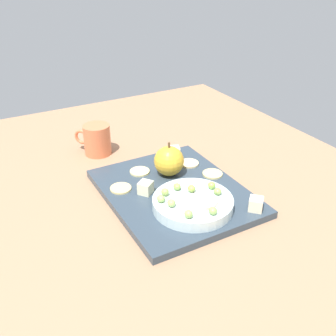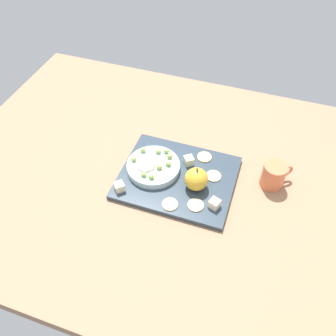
{
  "view_description": "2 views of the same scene",
  "coord_description": "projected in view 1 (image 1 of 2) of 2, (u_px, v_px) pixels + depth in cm",
  "views": [
    {
      "loc": [
        56.84,
        -34.09,
        50.67
      ],
      "look_at": [
        -7.12,
        1.21,
        9.62
      ],
      "focal_mm": 42.28,
      "sensor_mm": 36.0,
      "label": 1
    },
    {
      "loc": [
        -23.89,
        67.09,
        85.88
      ],
      "look_at": [
        -2.0,
        2.79,
        10.04
      ],
      "focal_mm": 38.14,
      "sensor_mm": 36.0,
      "label": 2
    }
  ],
  "objects": [
    {
      "name": "table",
      "position": [
        180.0,
        216.0,
        0.82
      ],
      "size": [
        134.46,
        99.91,
        4.17
      ],
      "primitive_type": "cube",
      "color": "#9B7455",
      "rests_on": "ground"
    },
    {
      "name": "cheese_cube_2",
      "position": [
        256.0,
        204.0,
        0.77
      ],
      "size": [
        3.71,
        3.71,
        2.62
      ],
      "primitive_type": "cube",
      "rotation": [
        0.0,
        0.0,
        0.77
      ],
      "color": "#F5E6BF",
      "rests_on": "platter"
    },
    {
      "name": "apple_stem",
      "position": [
        169.0,
        145.0,
        0.86
      ],
      "size": [
        0.5,
        0.5,
        1.2
      ],
      "primitive_type": "cylinder",
      "color": "brown",
      "rests_on": "apple_whole"
    },
    {
      "name": "grape_1",
      "position": [
        212.0,
        185.0,
        0.8
      ],
      "size": [
        1.68,
        1.51,
        1.47
      ],
      "primitive_type": "ellipsoid",
      "color": "#8EBE4A",
      "rests_on": "serving_dish"
    },
    {
      "name": "cracker_1",
      "position": [
        213.0,
        174.0,
        0.89
      ],
      "size": [
        4.49,
        4.49,
        0.4
      ],
      "primitive_type": "cylinder",
      "color": "#D9C67F",
      "rests_on": "platter"
    },
    {
      "name": "grape_0",
      "position": [
        191.0,
        189.0,
        0.79
      ],
      "size": [
        1.68,
        1.51,
        1.43
      ],
      "primitive_type": "ellipsoid",
      "color": "#95B54A",
      "rests_on": "serving_dish"
    },
    {
      "name": "cracker_2",
      "position": [
        140.0,
        171.0,
        0.9
      ],
      "size": [
        4.49,
        4.49,
        0.4
      ],
      "primitive_type": "cylinder",
      "color": "#D1C589",
      "rests_on": "platter"
    },
    {
      "name": "cracker_3",
      "position": [
        189.0,
        163.0,
        0.93
      ],
      "size": [
        4.49,
        4.49,
        0.4
      ],
      "primitive_type": "cylinder",
      "color": "beige",
      "rests_on": "platter"
    },
    {
      "name": "cup",
      "position": [
        97.0,
        139.0,
        1.0
      ],
      "size": [
        8.64,
        7.93,
        7.77
      ],
      "color": "#E47249",
      "rests_on": "table"
    },
    {
      "name": "grape_5",
      "position": [
        218.0,
        191.0,
        0.78
      ],
      "size": [
        1.68,
        1.51,
        1.36
      ],
      "primitive_type": "ellipsoid",
      "color": "#8EB657",
      "rests_on": "serving_dish"
    },
    {
      "name": "apple_slice_0",
      "position": [
        203.0,
        201.0,
        0.75
      ],
      "size": [
        5.66,
        5.66,
        0.6
      ],
      "primitive_type": "cylinder",
      "color": "beige",
      "rests_on": "serving_dish"
    },
    {
      "name": "serving_dish",
      "position": [
        193.0,
        203.0,
        0.77
      ],
      "size": [
        15.85,
        15.85,
        2.19
      ],
      "primitive_type": "cylinder",
      "color": "silver",
      "rests_on": "platter"
    },
    {
      "name": "grape_7",
      "position": [
        165.0,
        192.0,
        0.77
      ],
      "size": [
        1.68,
        1.51,
        1.48
      ],
      "primitive_type": "ellipsoid",
      "color": "#94B155",
      "rests_on": "serving_dish"
    },
    {
      "name": "grape_2",
      "position": [
        177.0,
        187.0,
        0.79
      ],
      "size": [
        1.68,
        1.51,
        1.35
      ],
      "primitive_type": "ellipsoid",
      "color": "#8AB44D",
      "rests_on": "serving_dish"
    },
    {
      "name": "apple_whole",
      "position": [
        169.0,
        161.0,
        0.88
      ],
      "size": [
        6.72,
        6.72,
        6.72
      ],
      "primitive_type": "sphere",
      "color": "gold",
      "rests_on": "platter"
    },
    {
      "name": "platter",
      "position": [
        174.0,
        193.0,
        0.84
      ],
      "size": [
        33.51,
        27.3,
        1.56
      ],
      "primitive_type": "cube",
      "color": "#313E4B",
      "rests_on": "table"
    },
    {
      "name": "grape_8",
      "position": [
        213.0,
        211.0,
        0.72
      ],
      "size": [
        1.68,
        1.51,
        1.38
      ],
      "primitive_type": "ellipsoid",
      "color": "#89B759",
      "rests_on": "serving_dish"
    },
    {
      "name": "cheese_cube_0",
      "position": [
        146.0,
        188.0,
        0.82
      ],
      "size": [
        3.67,
        3.67,
        2.62
      ],
      "primitive_type": "cube",
      "rotation": [
        0.0,
        0.0,
        0.64
      ],
      "color": "#F5EFBF",
      "rests_on": "platter"
    },
    {
      "name": "cheese_cube_1",
      "position": [
        174.0,
        152.0,
        0.96
      ],
      "size": [
        3.36,
        3.36,
        2.62
      ],
      "primitive_type": "cube",
      "rotation": [
        0.0,
        0.0,
        1.23
      ],
      "color": "#F9E7BC",
      "rests_on": "platter"
    },
    {
      "name": "cracker_0",
      "position": [
        121.0,
        188.0,
        0.84
      ],
      "size": [
        4.49,
        4.49,
        0.4
      ],
      "primitive_type": "cylinder",
      "color": "#DEC37D",
      "rests_on": "platter"
    },
    {
      "name": "grape_6",
      "position": [
        188.0,
        214.0,
        0.71
      ],
      "size": [
        1.68,
        1.51,
        1.54
      ],
      "primitive_type": "ellipsoid",
      "color": "#93BB5D",
      "rests_on": "serving_dish"
    },
    {
      "name": "grape_3",
      "position": [
        171.0,
        203.0,
        0.74
      ],
      "size": [
        1.68,
        1.51,
        1.42
      ],
      "primitive_type": "ellipsoid",
      "color": "#99BB5F",
      "rests_on": "serving_dish"
    },
    {
      "name": "grape_4",
      "position": [
        161.0,
        199.0,
        0.75
      ],
      "size": [
        1.68,
        1.51,
        1.43
      ],
      "primitive_type": "ellipsoid",
      "color": "#98C462",
      "rests_on": "serving_dish"
    }
  ]
}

